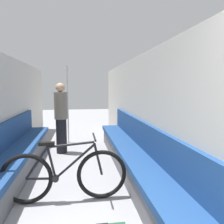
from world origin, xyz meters
TOP-DOWN VIEW (x-y plane):
  - wall_right at (1.29, 3.18)m, footprint 0.10×9.55m
  - bench_seat_row_left at (-1.02, 3.21)m, footprint 0.50×4.84m
  - bench_seat_row_right at (1.02, 3.21)m, footprint 0.50×4.84m
  - bicycle at (-0.12, 2.46)m, footprint 1.69×0.46m
  - grab_pole_near at (-0.21, 5.69)m, footprint 0.08×0.08m
  - passenger_standing at (-0.33, 4.73)m, footprint 0.30×0.30m

SIDE VIEW (x-z plane):
  - bench_seat_row_left at x=-1.02m, z-range -0.17..0.78m
  - bench_seat_row_right at x=1.02m, z-range -0.17..0.78m
  - bicycle at x=-0.12m, z-range -0.08..0.81m
  - passenger_standing at x=-0.33m, z-range 0.03..1.67m
  - grab_pole_near at x=-0.21m, z-range -0.03..2.11m
  - wall_right at x=1.29m, z-range 0.00..2.16m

